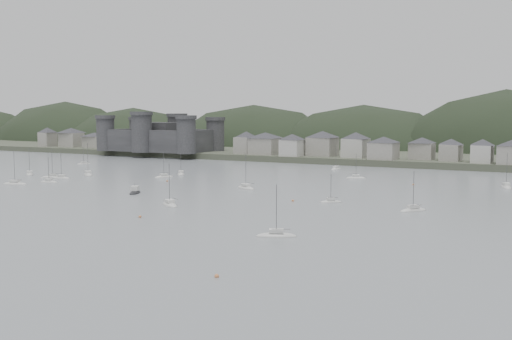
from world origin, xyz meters
The scene contains 9 objects.
ground centered at (0.00, 0.00, 0.00)m, with size 900.00×900.00×0.00m, color slate.
far_shore_land centered at (0.00, 295.00, 1.50)m, with size 900.00×250.00×3.00m, color #383D2D.
forested_ridge centered at (4.83, 269.40, -11.28)m, with size 851.55×103.94×102.57m.
castle centered at (-120.00, 179.80, 10.96)m, with size 66.00×43.00×20.00m.
waterfront_town centered at (50.59, 183.34, 8.66)m, with size 451.48×28.46×12.92m.
sailboat_lead centered at (-77.51, 67.24, 0.18)m, with size 7.37×3.20×9.77m.
moored_fleet centered at (-16.16, 58.11, 0.18)m, with size 240.10×176.66×13.49m.
motor_launch_far centered at (-26.48, 48.16, 0.30)m, with size 5.42×7.81×3.77m.
mooring_buoys centered at (13.12, 46.21, 0.15)m, with size 157.37×127.81×0.70m.
Camera 1 is at (90.67, -88.88, 23.50)m, focal length 41.89 mm.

